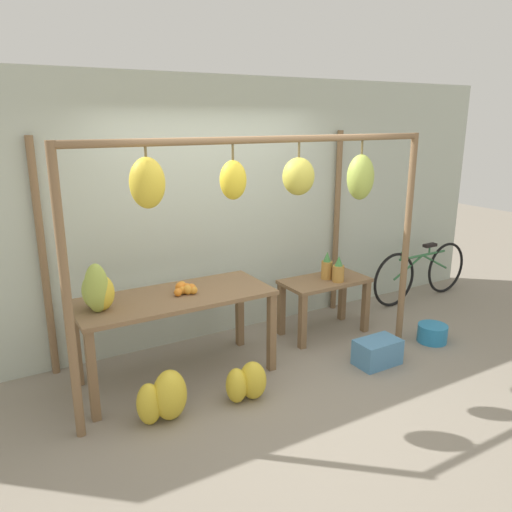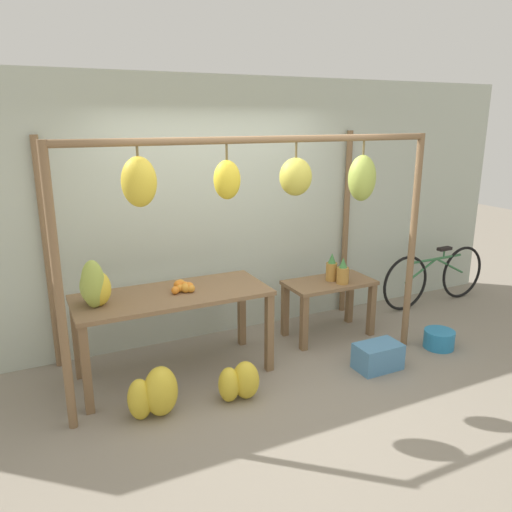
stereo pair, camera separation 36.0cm
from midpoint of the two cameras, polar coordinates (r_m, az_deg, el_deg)
ground_plane at (r=4.63m, az=0.75°, el=-15.31°), size 20.00×20.00×0.00m
shop_wall_back at (r=5.39m, az=-7.40°, el=5.02°), size 8.00×0.08×2.80m
stall_awning at (r=4.42m, az=-1.72°, el=6.44°), size 3.45×1.31×2.23m
display_table_main at (r=4.65m, az=-11.42°, el=-5.74°), size 1.78×0.74×0.82m
display_table_side at (r=5.61m, az=6.01°, el=-4.03°), size 0.98×0.51×0.64m
banana_pile_on_table at (r=4.38m, az=-19.95°, el=-3.77°), size 0.32×0.37×0.42m
orange_pile at (r=4.64m, az=-10.35°, el=-3.68°), size 0.22×0.23×0.10m
pineapple_cluster at (r=5.51m, az=7.10°, el=-1.58°), size 0.20×0.27×0.31m
banana_pile_ground_left at (r=4.26m, az=-12.96°, el=-15.52°), size 0.48×0.35×0.43m
banana_pile_ground_right at (r=4.44m, az=-3.51°, el=-14.25°), size 0.43×0.32×0.34m
fruit_crate_white at (r=5.13m, az=11.73°, el=-10.73°), size 0.44×0.28×0.26m
blue_bucket at (r=5.78m, az=17.83°, el=-8.43°), size 0.32×0.32×0.19m
parked_bicycle at (r=6.98m, az=16.97°, el=-1.82°), size 1.73×0.09×0.75m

